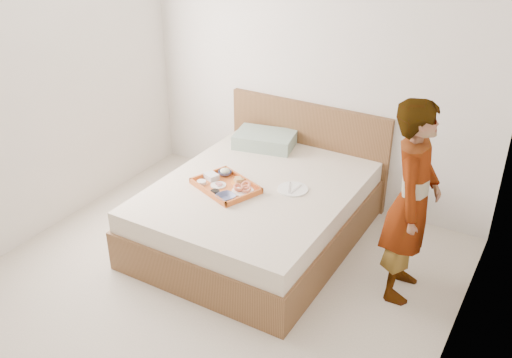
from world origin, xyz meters
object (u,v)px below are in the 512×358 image
object	(u,v)px
bed	(257,212)
dinner_plate	(293,189)
tray	(226,186)
person	(412,202)

from	to	relation	value
bed	dinner_plate	xyz separation A→B (m)	(0.30, 0.09, 0.27)
bed	tray	xyz separation A→B (m)	(-0.20, -0.18, 0.29)
dinner_plate	person	distance (m)	1.05
bed	person	size ratio (longest dim) A/B	1.28
bed	person	xyz separation A→B (m)	(1.31, -0.05, 0.52)
tray	dinner_plate	world-z (taller)	tray
bed	person	bearing A→B (deg)	-2.11
bed	dinner_plate	distance (m)	0.41
person	dinner_plate	bearing A→B (deg)	76.88
bed	tray	distance (m)	0.39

